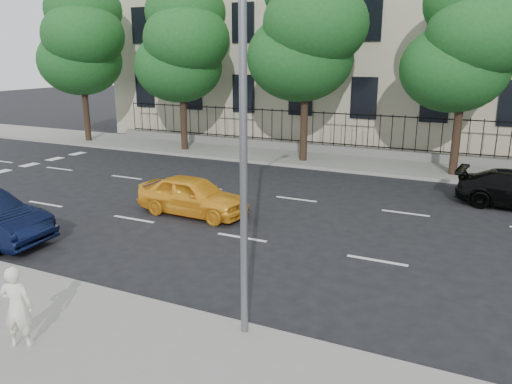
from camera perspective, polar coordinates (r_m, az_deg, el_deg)
ground at (r=12.85m, az=-6.74°, el=-8.76°), size 120.00×120.00×0.00m
near_sidewalk at (r=10.07m, az=-19.38°, el=-16.45°), size 60.00×4.00×0.15m
far_sidewalk at (r=25.23m, az=10.30°, el=3.39°), size 60.00×4.00×0.15m
lane_markings at (r=16.77m, az=1.86°, el=-2.76°), size 49.60×4.62×0.01m
iron_fence at (r=26.74m, az=11.33°, el=5.26°), size 30.00×0.50×2.20m
street_light at (r=8.96m, az=0.08°, el=14.81°), size 0.25×3.32×8.05m
tree_a at (r=32.21m, az=-19.25°, el=16.21°), size 5.71×5.31×9.39m
tree_b at (r=27.82m, az=-8.34°, el=16.54°), size 5.53×5.12×8.97m
tree_c at (r=24.70m, az=6.01°, el=18.08°), size 5.89×5.50×9.80m
tree_d at (r=23.28m, az=23.08°, el=15.74°), size 5.34×4.94×8.84m
yellow_taxi at (r=16.91m, az=-7.23°, el=-0.40°), size 3.95×1.73×1.32m
woman_near at (r=10.02m, az=-25.66°, el=-11.76°), size 0.67×0.57×1.55m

